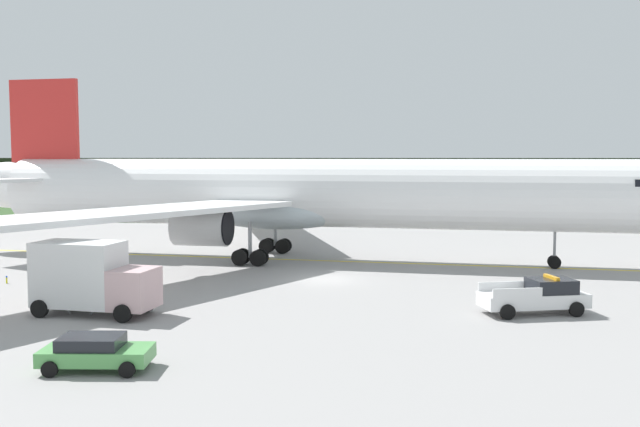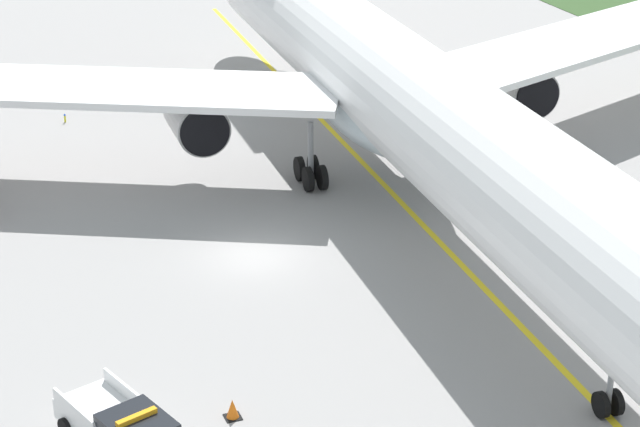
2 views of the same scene
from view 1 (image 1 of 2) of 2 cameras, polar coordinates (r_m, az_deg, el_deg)
ground at (r=45.44m, az=0.56°, el=-5.45°), size 320.00×320.00×0.00m
grass_verge at (r=97.81m, az=4.86°, el=-0.02°), size 320.00×35.67×0.04m
distant_tree_line at (r=122.75m, az=5.63°, el=2.74°), size 288.00×6.73×7.81m
taxiway_centerline_main at (r=53.86m, az=-1.18°, el=-3.85°), size 77.24×5.38×0.01m
airliner at (r=53.52m, az=-1.95°, el=1.57°), size 58.15×52.35×14.39m
ops_pickup_truck at (r=37.24m, az=17.43°, el=-6.50°), size 5.72×3.50×1.94m
catering_truck at (r=37.01m, az=-18.32°, el=-5.01°), size 6.35×3.13×3.87m
staff_car at (r=27.81m, az=-17.99°, el=-10.74°), size 4.24×2.50×1.30m
apron_cone at (r=40.83m, az=15.42°, el=-6.30°), size 0.54×0.54×0.68m
taxiway_edge_light_west at (r=48.27m, az=-24.37°, el=-4.95°), size 0.12×0.12×0.49m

